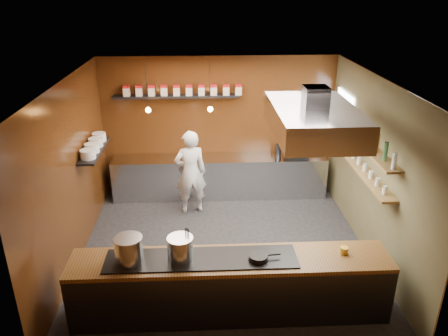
{
  "coord_description": "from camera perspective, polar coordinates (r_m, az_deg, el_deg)",
  "views": [
    {
      "loc": [
        -0.34,
        -6.56,
        4.39
      ],
      "look_at": [
        0.0,
        0.4,
        1.41
      ],
      "focal_mm": 35.0,
      "sensor_mm": 36.0,
      "label": 1
    }
  ],
  "objects": [
    {
      "name": "bottles",
      "position": [
        7.72,
        17.67,
        4.51
      ],
      "size": [
        0.06,
        2.66,
        0.24
      ],
      "color": "silver",
      "rests_on": "bottle_shelf_upper"
    },
    {
      "name": "storage_tins",
      "position": [
        9.16,
        -5.41,
        10.1
      ],
      "size": [
        2.43,
        0.13,
        0.22
      ],
      "color": "beige",
      "rests_on": "tin_shelf"
    },
    {
      "name": "extractor_hood",
      "position": [
        6.65,
        11.64,
        6.22
      ],
      "size": [
        1.2,
        2.0,
        0.72
      ],
      "color": "#38383D",
      "rests_on": "ceiling"
    },
    {
      "name": "bottle_shelf_upper",
      "position": [
        7.77,
        17.55,
        3.53
      ],
      "size": [
        0.26,
        2.8,
        0.04
      ],
      "primitive_type": "cube",
      "color": "olive",
      "rests_on": "right_wall"
    },
    {
      "name": "utensil_crock",
      "position": [
        6.07,
        -4.78,
        -10.45
      ],
      "size": [
        0.19,
        0.19,
        0.2
      ],
      "primitive_type": "cylinder",
      "rotation": [
        0.0,
        0.0,
        0.3
      ],
      "color": "#B9BBC0",
      "rests_on": "pass_counter"
    },
    {
      "name": "back_wall",
      "position": [
        9.52,
        -0.65,
        5.5
      ],
      "size": [
        5.0,
        0.0,
        5.0
      ],
      "primitive_type": "plane",
      "rotation": [
        1.57,
        0.0,
        0.0
      ],
      "color": "#381C0A",
      "rests_on": "ground"
    },
    {
      "name": "tin_shelf",
      "position": [
        9.2,
        -6.32,
        9.28
      ],
      "size": [
        2.6,
        0.26,
        0.04
      ],
      "primitive_type": "cube",
      "color": "black",
      "rests_on": "back_wall"
    },
    {
      "name": "espresso_machine",
      "position": [
        9.46,
        9.54,
        2.58
      ],
      "size": [
        0.48,
        0.46,
        0.42
      ],
      "primitive_type": "cube",
      "rotation": [
        0.0,
        0.0,
        0.15
      ],
      "color": "black",
      "rests_on": "prep_counter"
    },
    {
      "name": "right_wall",
      "position": [
        7.71,
        19.01,
        -0.17
      ],
      "size": [
        0.0,
        5.0,
        5.0
      ],
      "primitive_type": "plane",
      "rotation": [
        1.57,
        0.0,
        -1.57
      ],
      "color": "brown",
      "rests_on": "ground"
    },
    {
      "name": "pendant_left",
      "position": [
        8.62,
        -9.89,
        7.8
      ],
      "size": [
        0.1,
        0.1,
        0.95
      ],
      "color": "black",
      "rests_on": "ceiling"
    },
    {
      "name": "window_pane",
      "position": [
        9.07,
        15.31,
        6.42
      ],
      "size": [
        0.0,
        1.0,
        1.0
      ],
      "primitive_type": "plane",
      "rotation": [
        1.57,
        0.0,
        -1.57
      ],
      "color": "white",
      "rests_on": "right_wall"
    },
    {
      "name": "left_wall",
      "position": [
        7.49,
        -19.36,
        -0.91
      ],
      "size": [
        0.0,
        5.0,
        5.0
      ],
      "primitive_type": "plane",
      "rotation": [
        1.57,
        0.0,
        1.57
      ],
      "color": "#381C0A",
      "rests_on": "ground"
    },
    {
      "name": "floor",
      "position": [
        7.9,
        0.11,
        -10.57
      ],
      "size": [
        5.0,
        5.0,
        0.0
      ],
      "primitive_type": "plane",
      "color": "black",
      "rests_on": "ground"
    },
    {
      "name": "ceiling",
      "position": [
        6.71,
        0.13,
        11.23
      ],
      "size": [
        5.0,
        5.0,
        0.0
      ],
      "primitive_type": "plane",
      "rotation": [
        3.14,
        0.0,
        0.0
      ],
      "color": "silver",
      "rests_on": "back_wall"
    },
    {
      "name": "prep_counter",
      "position": [
        9.58,
        -0.55,
        -1.09
      ],
      "size": [
        4.6,
        0.65,
        0.9
      ],
      "primitive_type": "cube",
      "color": "silver",
      "rests_on": "floor"
    },
    {
      "name": "stockpot_large",
      "position": [
        6.01,
        -12.32,
        -10.38
      ],
      "size": [
        0.43,
        0.43,
        0.37
      ],
      "primitive_type": "cylinder",
      "rotation": [
        0.0,
        0.0,
        -0.16
      ],
      "color": "silver",
      "rests_on": "pass_counter"
    },
    {
      "name": "butter_jar",
      "position": [
        6.36,
        15.41,
        -10.34
      ],
      "size": [
        0.12,
        0.12,
        0.1
      ],
      "primitive_type": "cylinder",
      "rotation": [
        0.0,
        0.0,
        0.06
      ],
      "color": "gold",
      "rests_on": "pass_counter"
    },
    {
      "name": "pass_counter",
      "position": [
        6.33,
        0.83,
        -15.11
      ],
      "size": [
        4.4,
        0.72,
        0.94
      ],
      "color": "#38383D",
      "rests_on": "floor"
    },
    {
      "name": "frying_pan",
      "position": [
        6.01,
        4.55,
        -11.56
      ],
      "size": [
        0.44,
        0.27,
        0.07
      ],
      "color": "black",
      "rests_on": "pass_counter"
    },
    {
      "name": "pendant_right",
      "position": [
        8.56,
        -1.82,
        8.01
      ],
      "size": [
        0.1,
        0.1,
        0.95
      ],
      "color": "black",
      "rests_on": "ceiling"
    },
    {
      "name": "stockpot_small",
      "position": [
        5.96,
        -5.71,
        -10.39
      ],
      "size": [
        0.45,
        0.45,
        0.33
      ],
      "primitive_type": "cylinder",
      "rotation": [
        0.0,
        0.0,
        0.33
      ],
      "color": "silver",
      "rests_on": "pass_counter"
    },
    {
      "name": "wine_glasses",
      "position": [
        7.9,
        17.21,
        0.9
      ],
      "size": [
        0.07,
        2.37,
        0.13
      ],
      "color": "silver",
      "rests_on": "bottle_shelf_lower"
    },
    {
      "name": "bottle_shelf_lower",
      "position": [
        7.93,
        17.14,
        0.33
      ],
      "size": [
        0.26,
        2.8,
        0.04
      ],
      "primitive_type": "cube",
      "color": "olive",
      "rests_on": "right_wall"
    },
    {
      "name": "plate_shelf",
      "position": [
        8.32,
        -16.57,
        2.23
      ],
      "size": [
        0.3,
        1.4,
        0.04
      ],
      "primitive_type": "cube",
      "color": "black",
      "rests_on": "left_wall"
    },
    {
      "name": "chef",
      "position": [
        8.76,
        -4.4,
        -0.57
      ],
      "size": [
        0.71,
        0.54,
        1.74
      ],
      "primitive_type": "imported",
      "rotation": [
        0.0,
        0.0,
        3.35
      ],
      "color": "white",
      "rests_on": "floor"
    },
    {
      "name": "plate_stacks",
      "position": [
        8.29,
        -16.65,
        2.87
      ],
      "size": [
        0.26,
        1.16,
        0.16
      ],
      "color": "silver",
      "rests_on": "plate_shelf"
    }
  ]
}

